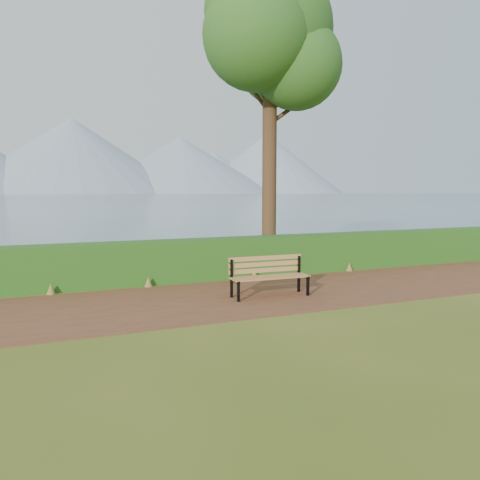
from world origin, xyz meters
name	(u,v)px	position (x,y,z in m)	size (l,w,h in m)	color
ground	(224,302)	(0.00, 0.00, 0.00)	(140.00, 140.00, 0.00)	#445719
path	(219,298)	(0.00, 0.30, 0.01)	(40.00, 3.40, 0.01)	#572E1E
hedge	(187,260)	(0.00, 2.60, 0.50)	(32.00, 0.85, 1.00)	#184915
water	(50,195)	(0.00, 260.00, 0.01)	(700.00, 510.00, 0.00)	slate
mountains	(34,159)	(-9.17, 406.05, 27.70)	(585.00, 190.00, 70.00)	gray
bench	(268,273)	(1.06, 0.14, 0.49)	(1.70, 0.56, 0.84)	black
tree	(270,37)	(2.57, 3.19, 6.35)	(4.02, 3.83, 8.55)	#392517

